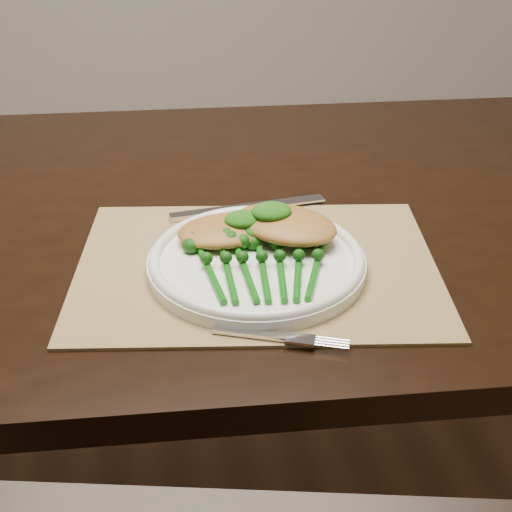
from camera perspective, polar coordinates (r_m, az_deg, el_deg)
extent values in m
plane|color=#55341D|center=(1.64, -3.51, -18.66)|extent=(4.00, 4.00, 0.00)
cube|color=black|center=(1.11, -5.69, 3.06)|extent=(1.66, 1.00, 0.04)
cube|color=olive|center=(0.93, 0.07, -0.80)|extent=(0.52, 0.41, 0.00)
cylinder|color=white|center=(0.92, 0.05, -0.60)|extent=(0.28, 0.28, 0.02)
torus|color=white|center=(0.91, 0.05, -0.08)|extent=(0.28, 0.28, 0.01)
cube|color=silver|center=(1.05, -4.37, 3.40)|extent=(0.10, 0.03, 0.01)
cube|color=silver|center=(1.08, 1.74, 4.24)|extent=(0.15, 0.04, 0.00)
cube|color=silver|center=(0.80, -0.49, -6.19)|extent=(0.08, 0.04, 0.00)
ellipsoid|color=#A97331|center=(0.95, -2.46, 2.06)|extent=(0.14, 0.10, 0.03)
ellipsoid|color=#A97331|center=(0.95, 2.37, 2.57)|extent=(0.18, 0.17, 0.03)
ellipsoid|color=#12480A|center=(0.95, -1.03, 2.96)|extent=(0.05, 0.04, 0.02)
ellipsoid|color=#12480A|center=(0.95, 1.25, 3.58)|extent=(0.05, 0.05, 0.02)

